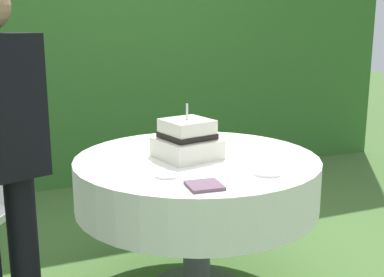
# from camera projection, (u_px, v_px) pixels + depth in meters

# --- Properties ---
(foliage_hedge) EXTENTS (5.96, 0.43, 2.91)m
(foliage_hedge) POSITION_uv_depth(u_px,v_px,m) (97.00, 21.00, 4.46)
(foliage_hedge) COLOR #336628
(foliage_hedge) RESTS_ON ground_plane
(cake_table) EXTENTS (1.26, 1.26, 0.76)m
(cake_table) POSITION_uv_depth(u_px,v_px,m) (197.00, 182.00, 2.60)
(cake_table) COLOR #4C4C51
(cake_table) RESTS_ON ground_plane
(wedding_cake) EXTENTS (0.33, 0.34, 0.28)m
(wedding_cake) POSITION_uv_depth(u_px,v_px,m) (187.00, 140.00, 2.55)
(wedding_cake) COLOR silver
(wedding_cake) RESTS_ON cake_table
(serving_plate_near) EXTENTS (0.14, 0.14, 0.01)m
(serving_plate_near) POSITION_uv_depth(u_px,v_px,m) (267.00, 173.00, 2.28)
(serving_plate_near) COLOR white
(serving_plate_near) RESTS_ON cake_table
(serving_plate_far) EXTENTS (0.11, 0.11, 0.01)m
(serving_plate_far) POSITION_uv_depth(u_px,v_px,m) (167.00, 175.00, 2.24)
(serving_plate_far) COLOR white
(serving_plate_far) RESTS_ON cake_table
(napkin_stack) EXTENTS (0.16, 0.16, 0.01)m
(napkin_stack) POSITION_uv_depth(u_px,v_px,m) (204.00, 186.00, 2.10)
(napkin_stack) COLOR #6B4C60
(napkin_stack) RESTS_ON cake_table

